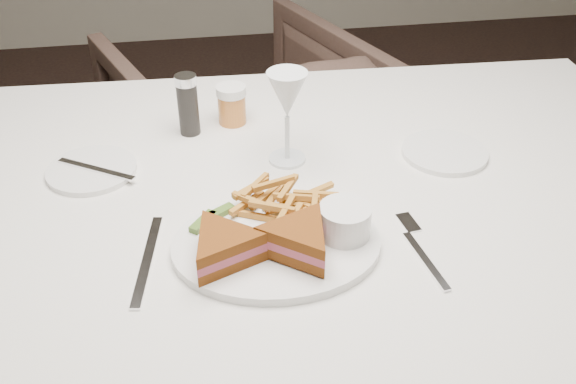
% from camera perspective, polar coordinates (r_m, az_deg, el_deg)
% --- Properties ---
extents(table, '(1.57, 1.08, 0.75)m').
position_cam_1_polar(table, '(1.34, -0.36, -13.81)').
color(table, silver).
rests_on(table, ground).
extents(chair_far, '(0.91, 0.88, 0.74)m').
position_cam_1_polar(chair_far, '(2.07, -3.95, 5.44)').
color(chair_far, '#4B362E').
rests_on(chair_far, ground).
extents(table_setting, '(0.81, 0.67, 0.18)m').
position_cam_1_polar(table_setting, '(1.03, -1.21, -0.27)').
color(table_setting, white).
rests_on(table_setting, table).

